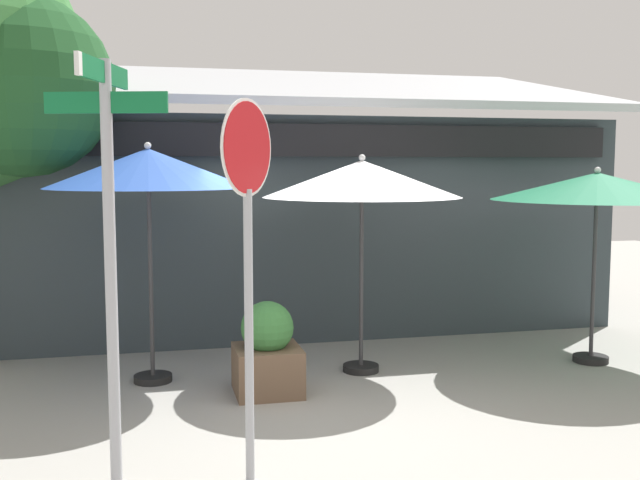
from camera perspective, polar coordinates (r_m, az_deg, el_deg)
name	(u,v)px	position (r m, az deg, el deg)	size (l,w,h in m)	color
ground_plane	(331,404)	(8.08, 0.85, -12.61)	(28.00, 28.00, 0.10)	#9E9B93
cafe_building	(295,214)	(12.32, -1.92, 2.06)	(9.60, 4.87, 4.34)	#333D42
street_sign_post	(109,229)	(5.80, -16.01, 0.80)	(0.91, 0.97, 3.29)	#A8AAB2
stop_sign	(248,220)	(5.68, -5.62, 1.55)	(0.47, 0.60, 3.01)	#A8AAB2
patio_umbrella_royal_blue_left	(148,170)	(8.56, -13.16, 5.31)	(2.31, 2.31, 2.76)	black
patio_umbrella_ivory_center	(362,180)	(8.78, 3.26, 4.65)	(2.38, 2.38, 2.63)	black
patio_umbrella_forest_green_right	(597,188)	(9.83, 20.66, 3.81)	(2.61, 2.61, 2.48)	black
sidewalk_planter	(267,352)	(8.18, -4.10, -8.67)	(0.72, 0.72, 1.03)	brown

